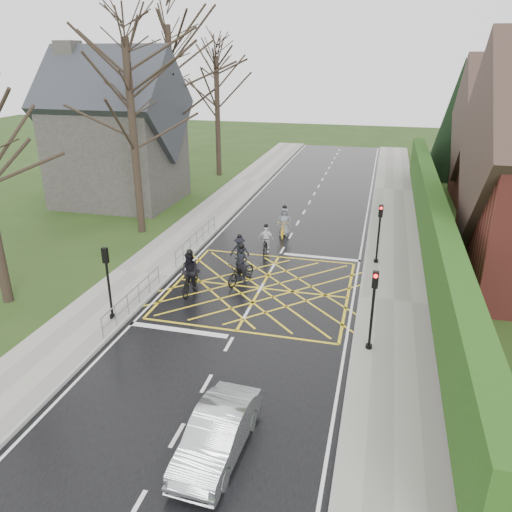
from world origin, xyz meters
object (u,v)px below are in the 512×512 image
at_px(cyclist_mid, 239,254).
at_px(cyclist_lead, 284,225).
at_px(cyclist_rear, 241,270).
at_px(cyclist_back, 190,276).
at_px(cyclist_front, 266,242).
at_px(car, 217,434).

bearing_deg(cyclist_mid, cyclist_lead, 61.69).
relative_size(cyclist_rear, cyclist_back, 1.01).
distance_m(cyclist_back, cyclist_front, 6.09).
relative_size(cyclist_mid, cyclist_front, 1.11).
relative_size(cyclist_front, cyclist_lead, 0.83).
relative_size(cyclist_front, car, 0.43).
relative_size(cyclist_rear, cyclist_mid, 1.18).
bearing_deg(cyclist_lead, car, -89.31).
distance_m(cyclist_back, car, 10.12).
bearing_deg(cyclist_back, cyclist_lead, 70.65).
bearing_deg(cyclist_front, cyclist_rear, -97.08).
bearing_deg(car, cyclist_rear, 105.51).
bearing_deg(car, cyclist_mid, 106.44).
bearing_deg(cyclist_rear, cyclist_mid, 127.30).
xyz_separation_m(cyclist_back, cyclist_front, (2.15, 5.70, -0.19)).
height_order(cyclist_mid, cyclist_front, cyclist_mid).
bearing_deg(cyclist_front, cyclist_lead, 77.66).
bearing_deg(cyclist_lead, cyclist_mid, -109.53).
xyz_separation_m(cyclist_mid, car, (3.05, -12.73, 0.02)).
distance_m(cyclist_lead, car, 17.85).
xyz_separation_m(cyclist_rear, car, (2.40, -10.76, -0.00)).
height_order(cyclist_rear, cyclist_lead, cyclist_rear).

